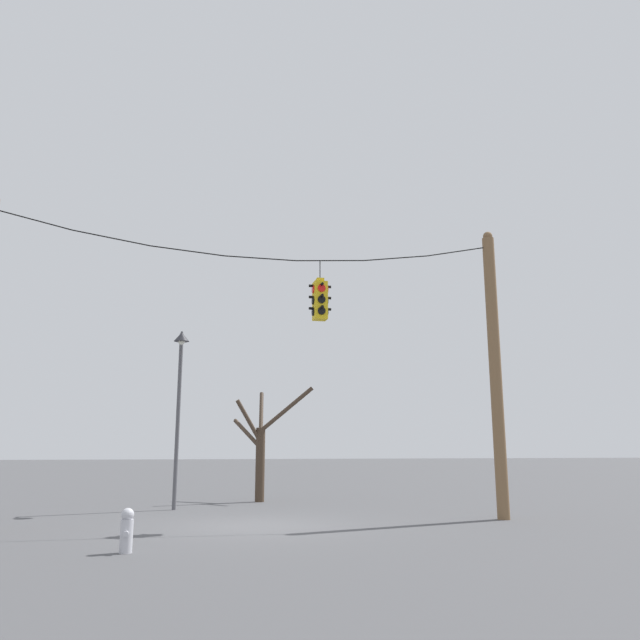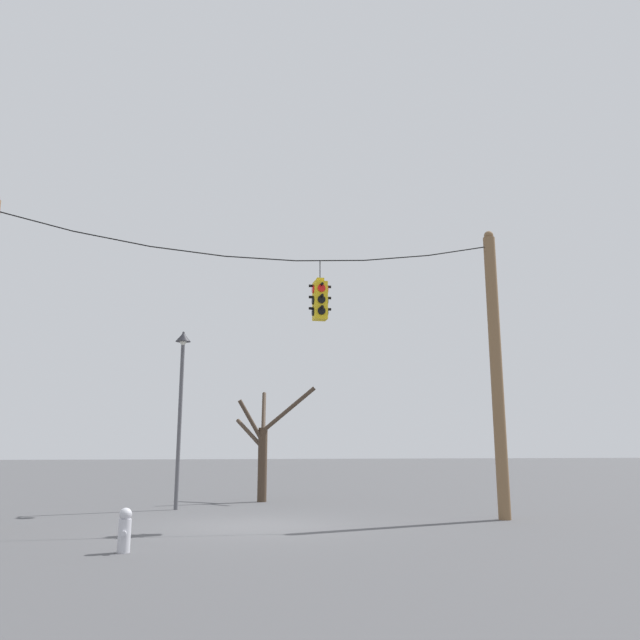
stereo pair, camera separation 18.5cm
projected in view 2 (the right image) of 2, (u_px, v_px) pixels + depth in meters
name	position (u px, v px, depth m)	size (l,w,h in m)	color
ground_plane	(255.00, 526.00, 14.61)	(200.00, 200.00, 0.00)	#4C4C4F
utility_pole_right	(496.00, 369.00, 16.65)	(0.32, 0.32, 7.74)	brown
span_wire	(261.00, 249.00, 15.92)	(12.75, 0.03, 0.81)	black
traffic_light_over_intersection	(320.00, 300.00, 15.98)	(0.58, 0.58, 1.56)	yellow
street_lamp	(181.00, 380.00, 19.05)	(0.46, 0.80, 5.31)	#515156
bare_tree	(263.00, 446.00, 21.75)	(2.73, 2.08, 3.93)	#423326
fire_hydrant	(125.00, 530.00, 10.90)	(0.22, 0.30, 0.75)	silver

